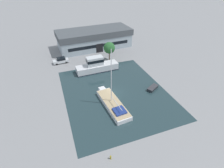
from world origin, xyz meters
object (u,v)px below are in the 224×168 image
Objects in this scene: motor_cruiser at (97,66)px; warehouse_building at (94,38)px; parked_car at (61,60)px; small_dinghy at (153,88)px; sailboat_moored at (113,104)px; quay_tree_near_building at (109,48)px.

warehouse_building is at bearing -15.42° from motor_cruiser.
small_dinghy is (18.57, -21.27, -0.49)m from parked_car.
sailboat_moored is (7.67, -23.59, -0.27)m from parked_car.
warehouse_building is 32.73m from sailboat_moored.
warehouse_building is at bearing -18.34° from small_dinghy.
quay_tree_near_building is at bearing 67.28° from sailboat_moored.
quay_tree_near_building reaches higher than small_dinghy.
motor_cruiser is (8.66, -8.33, 0.70)m from parked_car.
parked_car is at bearing 102.97° from sailboat_moored.
small_dinghy is at bearing -144.16° from motor_cruiser.
warehouse_building is 12.08m from quay_tree_near_building.
sailboat_moored is 3.59× the size of small_dinghy.
quay_tree_near_building is 1.26× the size of parked_car.
motor_cruiser is (-4.18, -16.95, -1.62)m from warehouse_building.
parked_car is 28.24m from small_dinghy.
warehouse_building is 2.10× the size of sailboat_moored.
warehouse_building reaches higher than motor_cruiser.
parked_car is 1.34× the size of small_dinghy.
sailboat_moored is at bearing 174.71° from motor_cruiser.
parked_car is 24.80m from sailboat_moored.
motor_cruiser is at bearing 8.23° from small_dinghy.
motor_cruiser is at bearing -137.67° from quay_tree_near_building.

